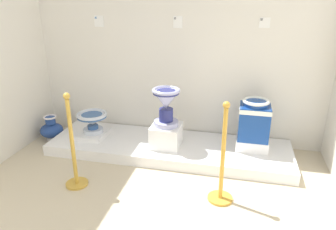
{
  "coord_description": "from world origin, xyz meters",
  "views": [
    {
      "loc": [
        2.59,
        -0.7,
        1.81
      ],
      "look_at": [
        1.8,
        2.67,
        0.49
      ],
      "focal_mm": 33.81,
      "sensor_mm": 36.0,
      "label": 1
    }
  ],
  "objects_px": {
    "stanchion_post_near_right": "(222,171)",
    "plinth_block_broad_patterned": "(94,134)",
    "info_placard_second": "(178,22)",
    "info_placard_third": "(265,23)",
    "stanchion_post_near_left": "(74,156)",
    "plinth_block_central_ornate": "(252,143)",
    "info_placard_first": "(99,21)",
    "antique_toilet_rightmost": "(166,103)",
    "antique_toilet_central_ornate": "(254,118)",
    "antique_toilet_broad_patterned": "(92,119)",
    "plinth_block_rightmost": "(166,135)",
    "decorative_vase_spare": "(52,129)"
  },
  "relations": [
    {
      "from": "antique_toilet_central_ornate",
      "to": "info_placard_first",
      "type": "relative_size",
      "value": 3.44
    },
    {
      "from": "plinth_block_broad_patterned",
      "to": "info_placard_third",
      "type": "distance_m",
      "value": 2.43
    },
    {
      "from": "plinth_block_rightmost",
      "to": "decorative_vase_spare",
      "type": "xyz_separation_m",
      "value": [
        -1.59,
        0.1,
        -0.12
      ]
    },
    {
      "from": "info_placard_first",
      "to": "stanchion_post_near_left",
      "type": "bearing_deg",
      "value": -79.57
    },
    {
      "from": "info_placard_first",
      "to": "info_placard_second",
      "type": "relative_size",
      "value": 0.98
    },
    {
      "from": "info_placard_second",
      "to": "info_placard_third",
      "type": "relative_size",
      "value": 1.17
    },
    {
      "from": "plinth_block_broad_patterned",
      "to": "decorative_vase_spare",
      "type": "bearing_deg",
      "value": 174.96
    },
    {
      "from": "antique_toilet_rightmost",
      "to": "plinth_block_central_ornate",
      "type": "distance_m",
      "value": 1.1
    },
    {
      "from": "antique_toilet_broad_patterned",
      "to": "info_placard_third",
      "type": "relative_size",
      "value": 3.21
    },
    {
      "from": "antique_toilet_rightmost",
      "to": "plinth_block_central_ornate",
      "type": "relative_size",
      "value": 1.22
    },
    {
      "from": "info_placard_third",
      "to": "stanchion_post_near_left",
      "type": "distance_m",
      "value": 2.5
    },
    {
      "from": "info_placard_second",
      "to": "stanchion_post_near_left",
      "type": "relative_size",
      "value": 0.14
    },
    {
      "from": "plinth_block_broad_patterned",
      "to": "stanchion_post_near_left",
      "type": "distance_m",
      "value": 0.91
    },
    {
      "from": "antique_toilet_rightmost",
      "to": "antique_toilet_central_ornate",
      "type": "xyz_separation_m",
      "value": [
        0.99,
        0.15,
        -0.16
      ]
    },
    {
      "from": "plinth_block_broad_patterned",
      "to": "antique_toilet_central_ornate",
      "type": "distance_m",
      "value": 1.98
    },
    {
      "from": "info_placard_third",
      "to": "decorative_vase_spare",
      "type": "xyz_separation_m",
      "value": [
        -2.6,
        -0.41,
        -1.38
      ]
    },
    {
      "from": "plinth_block_rightmost",
      "to": "antique_toilet_central_ornate",
      "type": "height_order",
      "value": "antique_toilet_central_ornate"
    },
    {
      "from": "plinth_block_broad_patterned",
      "to": "info_placard_first",
      "type": "relative_size",
      "value": 2.88
    },
    {
      "from": "antique_toilet_broad_patterned",
      "to": "antique_toilet_central_ornate",
      "type": "bearing_deg",
      "value": 3.15
    },
    {
      "from": "stanchion_post_near_left",
      "to": "info_placard_second",
      "type": "bearing_deg",
      "value": 60.25
    },
    {
      "from": "info_placard_first",
      "to": "decorative_vase_spare",
      "type": "relative_size",
      "value": 0.42
    },
    {
      "from": "antique_toilet_broad_patterned",
      "to": "info_placard_second",
      "type": "height_order",
      "value": "info_placard_second"
    },
    {
      "from": "info_placard_second",
      "to": "info_placard_third",
      "type": "height_order",
      "value": "info_placard_second"
    },
    {
      "from": "antique_toilet_rightmost",
      "to": "decorative_vase_spare",
      "type": "xyz_separation_m",
      "value": [
        -1.59,
        0.1,
        -0.53
      ]
    },
    {
      "from": "plinth_block_central_ornate",
      "to": "antique_toilet_rightmost",
      "type": "bearing_deg",
      "value": -171.3
    },
    {
      "from": "plinth_block_central_ornate",
      "to": "info_placard_first",
      "type": "bearing_deg",
      "value": 169.77
    },
    {
      "from": "plinth_block_central_ornate",
      "to": "info_placard_first",
      "type": "xyz_separation_m",
      "value": [
        -1.97,
        0.36,
        1.3
      ]
    },
    {
      "from": "info_placard_second",
      "to": "decorative_vase_spare",
      "type": "distance_m",
      "value": 2.15
    },
    {
      "from": "info_placard_second",
      "to": "plinth_block_broad_patterned",
      "type": "bearing_deg",
      "value": -154.74
    },
    {
      "from": "antique_toilet_broad_patterned",
      "to": "stanchion_post_near_right",
      "type": "height_order",
      "value": "stanchion_post_near_right"
    },
    {
      "from": "antique_toilet_broad_patterned",
      "to": "antique_toilet_central_ornate",
      "type": "relative_size",
      "value": 0.81
    },
    {
      "from": "antique_toilet_broad_patterned",
      "to": "info_placard_third",
      "type": "distance_m",
      "value": 2.33
    },
    {
      "from": "info_placard_first",
      "to": "antique_toilet_central_ornate",
      "type": "bearing_deg",
      "value": -10.23
    },
    {
      "from": "decorative_vase_spare",
      "to": "stanchion_post_near_right",
      "type": "xyz_separation_m",
      "value": [
        2.29,
        -0.84,
        0.17
      ]
    },
    {
      "from": "antique_toilet_broad_patterned",
      "to": "plinth_block_rightmost",
      "type": "distance_m",
      "value": 0.96
    },
    {
      "from": "plinth_block_rightmost",
      "to": "info_placard_third",
      "type": "height_order",
      "value": "info_placard_third"
    },
    {
      "from": "decorative_vase_spare",
      "to": "stanchion_post_near_left",
      "type": "height_order",
      "value": "stanchion_post_near_left"
    },
    {
      "from": "info_placard_third",
      "to": "antique_toilet_broad_patterned",
      "type": "bearing_deg",
      "value": -166.77
    },
    {
      "from": "decorative_vase_spare",
      "to": "stanchion_post_near_left",
      "type": "distance_m",
      "value": 1.27
    },
    {
      "from": "stanchion_post_near_right",
      "to": "plinth_block_broad_patterned",
      "type": "bearing_deg",
      "value": 154.56
    },
    {
      "from": "plinth_block_central_ornate",
      "to": "stanchion_post_near_left",
      "type": "xyz_separation_m",
      "value": [
        -1.72,
        -0.98,
        0.13
      ]
    },
    {
      "from": "info_placard_second",
      "to": "stanchion_post_near_right",
      "type": "height_order",
      "value": "info_placard_second"
    },
    {
      "from": "antique_toilet_central_ornate",
      "to": "decorative_vase_spare",
      "type": "relative_size",
      "value": 1.44
    },
    {
      "from": "antique_toilet_broad_patterned",
      "to": "plinth_block_central_ornate",
      "type": "distance_m",
      "value": 1.95
    },
    {
      "from": "info_placard_first",
      "to": "info_placard_third",
      "type": "height_order",
      "value": "info_placard_third"
    },
    {
      "from": "info_placard_first",
      "to": "stanchion_post_near_right",
      "type": "relative_size",
      "value": 0.14
    },
    {
      "from": "antique_toilet_central_ornate",
      "to": "info_placard_second",
      "type": "distance_m",
      "value": 1.43
    },
    {
      "from": "antique_toilet_central_ornate",
      "to": "stanchion_post_near_right",
      "type": "relative_size",
      "value": 0.48
    },
    {
      "from": "plinth_block_broad_patterned",
      "to": "antique_toilet_rightmost",
      "type": "xyz_separation_m",
      "value": [
        0.96,
        -0.04,
        0.51
      ]
    },
    {
      "from": "plinth_block_central_ornate",
      "to": "info_placard_third",
      "type": "bearing_deg",
      "value": 86.28
    }
  ]
}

